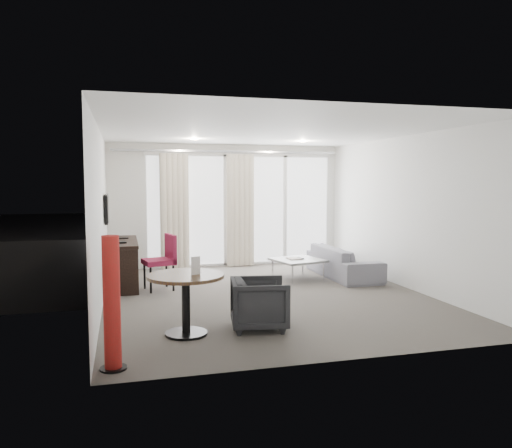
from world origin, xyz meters
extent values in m
cube|color=#4D4842|center=(0.00, 0.00, 0.00)|extent=(5.00, 6.00, 0.00)
cube|color=white|center=(0.00, 0.00, 2.60)|extent=(5.00, 6.00, 0.00)
cube|color=silver|center=(-2.50, 0.00, 1.30)|extent=(0.00, 6.00, 2.60)
cube|color=silver|center=(2.50, 0.00, 1.30)|extent=(0.00, 6.00, 2.60)
cube|color=silver|center=(0.00, -3.00, 1.30)|extent=(5.00, 0.00, 2.60)
cylinder|color=#FFE0B2|center=(-0.90, 1.60, 2.59)|extent=(0.12, 0.12, 0.02)
cylinder|color=#FFE0B2|center=(1.20, 1.60, 2.59)|extent=(0.12, 0.12, 0.02)
cylinder|color=maroon|center=(-2.31, -2.63, 0.66)|extent=(0.35, 0.35, 1.31)
imported|color=black|center=(-0.57, -1.71, 0.32)|extent=(0.79, 0.77, 0.63)
imported|color=slate|center=(1.89, 1.16, 0.29)|extent=(0.77, 1.97, 0.58)
cube|color=#4D4D50|center=(0.30, 4.50, -0.06)|extent=(5.60, 3.00, 0.12)
camera|label=1|loc=(-2.18, -7.55, 1.83)|focal=35.00mm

